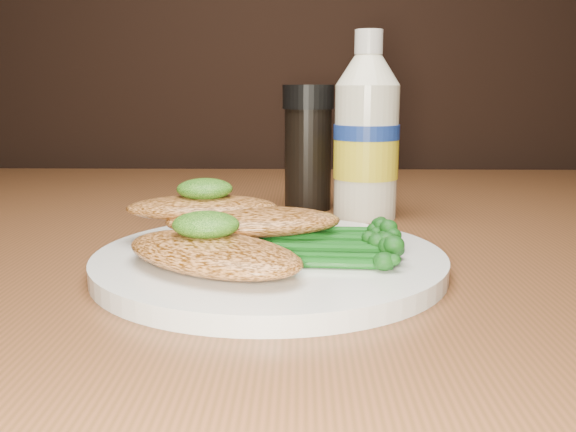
{
  "coord_description": "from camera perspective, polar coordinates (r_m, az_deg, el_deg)",
  "views": [
    {
      "loc": [
        -0.0,
        0.45,
        0.88
      ],
      "look_at": [
        -0.01,
        0.89,
        0.79
      ],
      "focal_mm": 38.82,
      "sensor_mm": 36.0,
      "label": 1
    }
  ],
  "objects": [
    {
      "name": "mayo_bottle",
      "position": [
        0.63,
        7.21,
        8.18
      ],
      "size": [
        0.08,
        0.08,
        0.19
      ],
      "primitive_type": null,
      "rotation": [
        0.0,
        0.0,
        -0.19
      ],
      "color": "#EDE8C9",
      "rests_on": "dining_table"
    },
    {
      "name": "plate",
      "position": [
        0.45,
        -1.67,
        -4.17
      ],
      "size": [
        0.25,
        0.25,
        0.01
      ],
      "primitive_type": "cylinder",
      "color": "white",
      "rests_on": "dining_table"
    },
    {
      "name": "pepper_grinder",
      "position": [
        0.67,
        1.84,
        6.25
      ],
      "size": [
        0.07,
        0.07,
        0.13
      ],
      "primitive_type": null,
      "rotation": [
        0.0,
        0.0,
        0.3
      ],
      "color": "black",
      "rests_on": "dining_table"
    },
    {
      "name": "pesto_back",
      "position": [
        0.49,
        -7.64,
        2.47
      ],
      "size": [
        0.04,
        0.04,
        0.02
      ],
      "primitive_type": "ellipsoid",
      "rotation": [
        0.0,
        0.0,
        0.03
      ],
      "color": "#083307",
      "rests_on": "chicken_back"
    },
    {
      "name": "chicken_mid",
      "position": [
        0.47,
        -3.19,
        -0.48
      ],
      "size": [
        0.14,
        0.08,
        0.02
      ],
      "primitive_type": "ellipsoid",
      "rotation": [
        0.0,
        0.0,
        0.08
      ],
      "color": "#C77B3F",
      "rests_on": "plate"
    },
    {
      "name": "chicken_front",
      "position": [
        0.41,
        -6.93,
        -3.39
      ],
      "size": [
        0.16,
        0.14,
        0.02
      ],
      "primitive_type": "ellipsoid",
      "rotation": [
        0.0,
        0.0,
        -0.62
      ],
      "color": "#C77B3F",
      "rests_on": "plate"
    },
    {
      "name": "broccolini_bundle",
      "position": [
        0.45,
        3.58,
        -2.18
      ],
      "size": [
        0.13,
        0.1,
        0.02
      ],
      "primitive_type": null,
      "rotation": [
        0.0,
        0.0,
        -0.04
      ],
      "color": "#104D13",
      "rests_on": "plate"
    },
    {
      "name": "pesto_front",
      "position": [
        0.42,
        -7.53,
        -0.79
      ],
      "size": [
        0.06,
        0.06,
        0.02
      ],
      "primitive_type": "ellipsoid",
      "rotation": [
        0.0,
        0.0,
        -0.38
      ],
      "color": "#083307",
      "rests_on": "chicken_front"
    },
    {
      "name": "chicken_back",
      "position": [
        0.49,
        -7.87,
        0.77
      ],
      "size": [
        0.12,
        0.07,
        0.02
      ],
      "primitive_type": "ellipsoid",
      "rotation": [
        0.0,
        0.0,
        0.09
      ],
      "color": "#C77B3F",
      "rests_on": "plate"
    }
  ]
}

